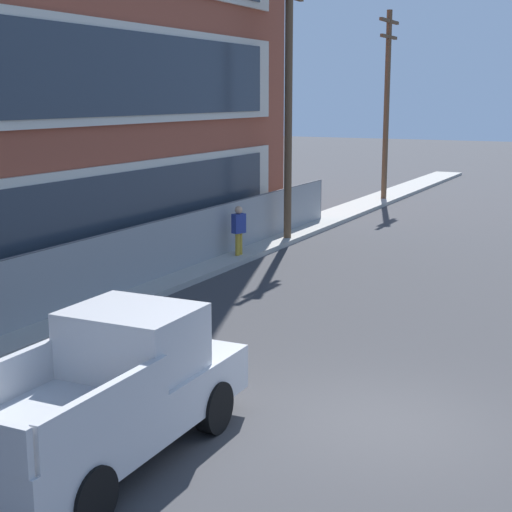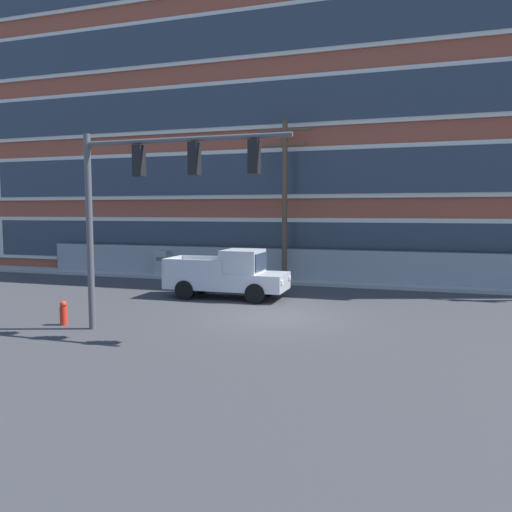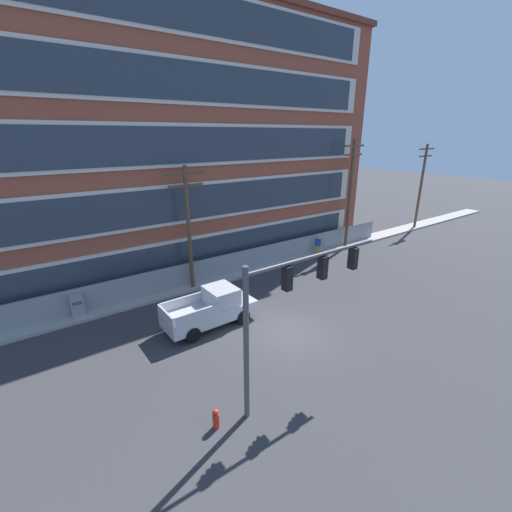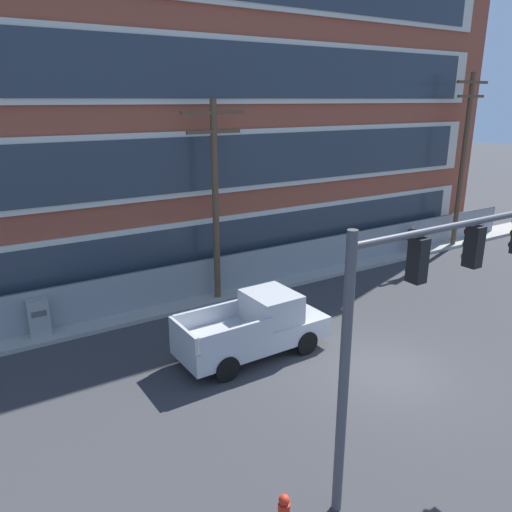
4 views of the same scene
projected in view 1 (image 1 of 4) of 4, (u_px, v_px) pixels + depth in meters
name	position (u px, v px, depth m)	size (l,w,h in m)	color
ground_plane	(385.00, 425.00, 12.14)	(160.00, 160.00, 0.00)	#38383A
chain_link_fence	(22.00, 294.00, 16.62)	(33.85, 0.06, 1.74)	gray
pickup_truck_silver	(110.00, 394.00, 10.84)	(5.12, 2.06, 2.04)	#B2B5BA
utility_pole_midblock	(289.00, 91.00, 26.29)	(2.42, 0.26, 9.41)	brown
utility_pole_far_east	(387.00, 97.00, 36.74)	(2.60, 0.26, 8.88)	brown
pedestrian_near_cabinet	(239.00, 229.00, 24.17)	(0.46, 0.38, 1.69)	#B7932D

